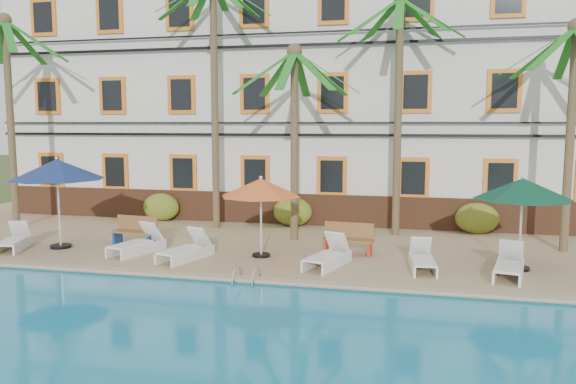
% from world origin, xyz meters
% --- Properties ---
extents(ground, '(100.00, 100.00, 0.00)m').
position_xyz_m(ground, '(0.00, 0.00, 0.00)').
color(ground, '#384C23').
rests_on(ground, ground).
extents(pool_deck, '(30.00, 12.00, 0.25)m').
position_xyz_m(pool_deck, '(0.00, 5.00, 0.12)').
color(pool_deck, tan).
rests_on(pool_deck, ground).
extents(pool_coping, '(30.00, 0.35, 0.06)m').
position_xyz_m(pool_coping, '(0.00, -0.90, 0.28)').
color(pool_coping, tan).
rests_on(pool_coping, pool_deck).
extents(hotel_building, '(25.40, 6.44, 10.22)m').
position_xyz_m(hotel_building, '(0.00, 9.98, 5.37)').
color(hotel_building, silver).
rests_on(hotel_building, pool_deck).
extents(palm_a, '(4.23, 4.23, 7.79)m').
position_xyz_m(palm_a, '(-9.88, 3.89, 5.26)').
color(palm_a, brown).
rests_on(palm_a, pool_deck).
extents(palm_b, '(4.23, 4.23, 9.25)m').
position_xyz_m(palm_b, '(-2.65, 5.67, 6.09)').
color(palm_b, brown).
rests_on(palm_b, pool_deck).
extents(palm_c, '(4.23, 4.23, 6.45)m').
position_xyz_m(palm_c, '(0.66, 4.18, 4.46)').
color(palm_c, brown).
rests_on(palm_c, pool_deck).
extents(palm_d, '(4.23, 4.23, 8.28)m').
position_xyz_m(palm_d, '(3.94, 5.76, 5.54)').
color(palm_d, brown).
rests_on(palm_d, pool_deck).
extents(palm_e, '(4.23, 4.23, 6.93)m').
position_xyz_m(palm_e, '(9.04, 4.31, 4.75)').
color(palm_e, brown).
rests_on(palm_e, pool_deck).
extents(shrub_left, '(1.50, 0.90, 1.10)m').
position_xyz_m(shrub_left, '(-5.33, 6.60, 0.80)').
color(shrub_left, '#22601B').
rests_on(shrub_left, pool_deck).
extents(shrub_mid, '(1.50, 0.90, 1.10)m').
position_xyz_m(shrub_mid, '(0.07, 6.60, 0.80)').
color(shrub_mid, '#22601B').
rests_on(shrub_mid, pool_deck).
extents(shrub_right, '(1.50, 0.90, 1.10)m').
position_xyz_m(shrub_right, '(6.74, 6.60, 0.80)').
color(shrub_right, '#22601B').
rests_on(shrub_right, pool_deck).
extents(umbrella_blue, '(2.87, 2.87, 2.86)m').
position_xyz_m(umbrella_blue, '(-6.22, 1.31, 2.70)').
color(umbrella_blue, black).
rests_on(umbrella_blue, pool_deck).
extents(umbrella_red, '(2.37, 2.37, 2.37)m').
position_xyz_m(umbrella_red, '(0.23, 1.60, 2.27)').
color(umbrella_red, black).
rests_on(umbrella_red, pool_deck).
extents(umbrella_green, '(2.53, 2.53, 2.53)m').
position_xyz_m(umbrella_green, '(7.33, 1.68, 2.41)').
color(umbrella_green, black).
rests_on(umbrella_green, pool_deck).
extents(lounger_a, '(1.18, 1.86, 0.83)m').
position_xyz_m(lounger_a, '(-7.48, 0.79, 0.52)').
color(lounger_a, white).
rests_on(lounger_a, pool_deck).
extents(lounger_b, '(1.17, 1.99, 0.89)m').
position_xyz_m(lounger_b, '(-3.50, 1.18, 0.54)').
color(lounger_b, white).
rests_on(lounger_b, pool_deck).
extents(lounger_c, '(1.18, 1.96, 0.87)m').
position_xyz_m(lounger_c, '(-1.77, 0.78, 0.53)').
color(lounger_c, white).
rests_on(lounger_c, pool_deck).
extents(lounger_d, '(1.16, 1.97, 0.88)m').
position_xyz_m(lounger_d, '(2.31, 0.91, 0.53)').
color(lounger_d, white).
rests_on(lounger_d, pool_deck).
extents(lounger_e, '(0.77, 1.76, 0.81)m').
position_xyz_m(lounger_e, '(4.83, 1.13, 0.51)').
color(lounger_e, white).
rests_on(lounger_e, pool_deck).
extents(lounger_f, '(1.02, 1.93, 0.87)m').
position_xyz_m(lounger_f, '(6.97, 0.91, 0.53)').
color(lounger_f, white).
rests_on(lounger_f, pool_deck).
extents(bench_left, '(1.55, 0.66, 0.93)m').
position_xyz_m(bench_left, '(-4.10, 2.19, 0.72)').
color(bench_left, olive).
rests_on(bench_left, pool_deck).
extents(bench_right, '(1.54, 0.61, 0.93)m').
position_xyz_m(bench_right, '(2.69, 2.51, 0.72)').
color(bench_right, olive).
rests_on(bench_right, pool_deck).
extents(pool_ladder, '(0.54, 0.74, 0.74)m').
position_xyz_m(pool_ladder, '(0.58, -1.00, 0.25)').
color(pool_ladder, silver).
rests_on(pool_ladder, ground).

